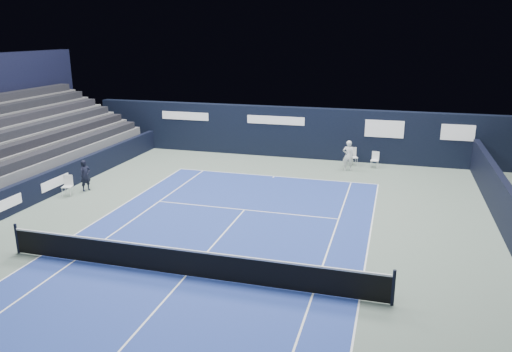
# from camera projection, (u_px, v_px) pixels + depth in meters

# --- Properties ---
(ground) EXTENTS (48.00, 48.00, 0.00)m
(ground) POSITION_uv_depth(u_px,v_px,m) (208.00, 251.00, 17.83)
(ground) COLOR #596A5D
(ground) RESTS_ON ground
(court_surface) EXTENTS (10.97, 23.77, 0.01)m
(court_surface) POSITION_uv_depth(u_px,v_px,m) (186.00, 276.00, 15.98)
(court_surface) COLOR navy
(court_surface) RESTS_ON ground
(enclosure_wall_right) EXTENTS (0.30, 22.00, 1.80)m
(enclosure_wall_right) POSITION_uv_depth(u_px,v_px,m) (511.00, 217.00, 18.53)
(enclosure_wall_right) COLOR black
(enclosure_wall_right) RESTS_ON ground
(folding_chair_back_a) EXTENTS (0.59, 0.61, 1.04)m
(folding_chair_back_a) POSITION_uv_depth(u_px,v_px,m) (353.00, 153.00, 29.10)
(folding_chair_back_a) COLOR silver
(folding_chair_back_a) RESTS_ON ground
(folding_chair_back_b) EXTENTS (0.46, 0.45, 0.93)m
(folding_chair_back_b) POSITION_uv_depth(u_px,v_px,m) (375.00, 158.00, 28.59)
(folding_chair_back_b) COLOR white
(folding_chair_back_b) RESTS_ON ground
(line_judge_chair) EXTENTS (0.53, 0.52, 0.99)m
(line_judge_chair) POSITION_uv_depth(u_px,v_px,m) (68.00, 184.00, 23.70)
(line_judge_chair) COLOR white
(line_judge_chair) RESTS_ON ground
(line_judge) EXTENTS (0.56, 0.66, 1.54)m
(line_judge) POSITION_uv_depth(u_px,v_px,m) (85.00, 176.00, 24.35)
(line_judge) COLOR black
(line_judge) RESTS_ON ground
(court_markings) EXTENTS (11.03, 23.83, 0.00)m
(court_markings) POSITION_uv_depth(u_px,v_px,m) (186.00, 276.00, 15.98)
(court_markings) COLOR white
(court_markings) RESTS_ON court_surface
(tennis_net) EXTENTS (12.90, 0.10, 1.10)m
(tennis_net) POSITION_uv_depth(u_px,v_px,m) (185.00, 262.00, 15.84)
(tennis_net) COLOR black
(tennis_net) RESTS_ON ground
(back_sponsor_wall) EXTENTS (26.00, 0.63, 3.10)m
(back_sponsor_wall) POSITION_uv_depth(u_px,v_px,m) (292.00, 132.00, 30.79)
(back_sponsor_wall) COLOR black
(back_sponsor_wall) RESTS_ON ground
(side_barrier_left) EXTENTS (0.33, 22.00, 1.20)m
(side_barrier_left) POSITION_uv_depth(u_px,v_px,m) (52.00, 182.00, 23.82)
(side_barrier_left) COLOR black
(side_barrier_left) RESTS_ON ground
(tennis_player) EXTENTS (0.68, 0.86, 1.72)m
(tennis_player) POSITION_uv_depth(u_px,v_px,m) (348.00, 155.00, 27.89)
(tennis_player) COLOR white
(tennis_player) RESTS_ON ground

